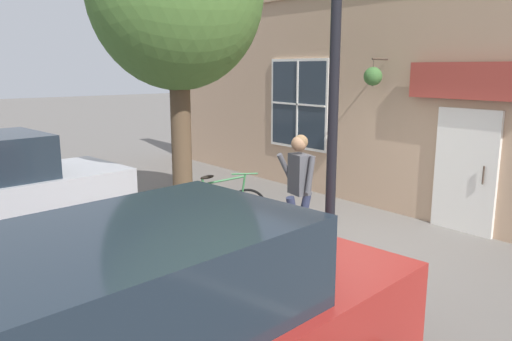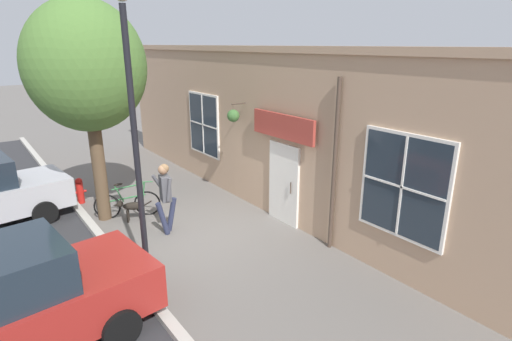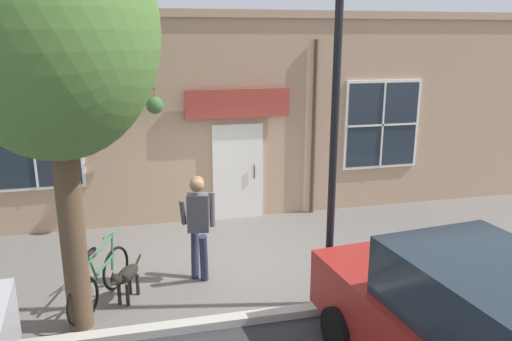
% 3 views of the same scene
% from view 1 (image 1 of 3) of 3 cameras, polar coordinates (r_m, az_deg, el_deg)
% --- Properties ---
extents(ground_plane, '(90.00, 90.00, 0.00)m').
position_cam_1_polar(ground_plane, '(8.04, 9.92, -8.57)').
color(ground_plane, '#66605B').
extents(storefront_facade, '(0.95, 18.00, 4.42)m').
position_cam_1_polar(storefront_facade, '(9.46, 19.97, 7.72)').
color(storefront_facade, tan).
rests_on(storefront_facade, ground_plane).
extents(pedestrian_walking, '(0.60, 0.61, 1.78)m').
position_cam_1_polar(pedestrian_walking, '(7.65, 4.96, -1.06)').
color(pedestrian_walking, '#282D47').
rests_on(pedestrian_walking, ground_plane).
extents(dog_on_leash, '(0.89, 0.49, 0.62)m').
position_cam_1_polar(dog_on_leash, '(8.39, -2.98, -4.58)').
color(dog_on_leash, black).
rests_on(dog_on_leash, ground_plane).
extents(leaning_bicycle, '(1.58, 0.81, 1.00)m').
position_cam_1_polar(leaning_bicycle, '(8.70, -4.32, -4.24)').
color(leaning_bicycle, black).
rests_on(leaning_bicycle, ground_plane).
extents(parked_car_mid_block, '(4.46, 2.27, 1.75)m').
position_cam_1_polar(parked_car_mid_block, '(3.76, -10.69, -18.49)').
color(parked_car_mid_block, maroon).
rests_on(parked_car_mid_block, ground_plane).
extents(fire_hydrant, '(0.34, 0.20, 0.77)m').
position_cam_1_polar(fire_hydrant, '(9.82, -14.02, -2.61)').
color(fire_hydrant, red).
rests_on(fire_hydrant, ground_plane).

